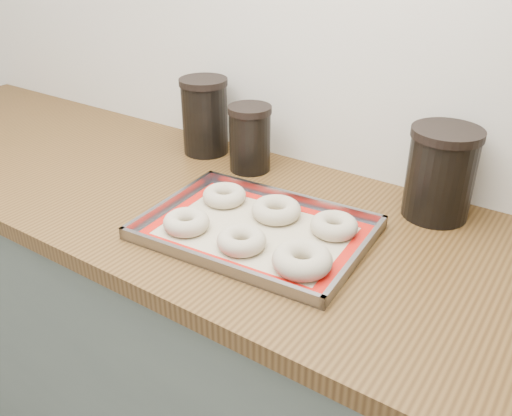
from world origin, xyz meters
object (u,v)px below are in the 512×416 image
Objects in this scene: bagel_front_right at (302,260)px; bagel_back_left at (224,195)px; bagel_front_mid at (242,240)px; baking_tray at (256,230)px; canister_mid at (250,138)px; bagel_front_left at (186,222)px; canister_left at (205,116)px; bagel_back_mid at (276,210)px; bagel_back_right at (334,226)px; canister_right at (441,173)px.

bagel_front_right is 0.31m from bagel_back_left.
bagel_front_mid reaches higher than bagel_back_left.
baking_tray is 0.34m from canister_mid.
baking_tray is at bearing -52.86° from canister_mid.
bagel_front_left is 0.47× the size of canister_left.
canister_mid is (-0.20, 0.19, 0.06)m from bagel_back_mid.
bagel_back_mid is (-0.15, 0.14, -0.00)m from bagel_front_right.
bagel_back_mid is 1.10× the size of bagel_back_right.
canister_right is at bearing 54.93° from bagel_back_right.
canister_mid is 0.48m from canister_right.
bagel_back_right is (-0.01, 0.15, -0.00)m from bagel_front_right.
bagel_front_left and bagel_back_right have the same top height.
bagel_back_mid is (0.00, 0.08, 0.02)m from baking_tray.
canister_left reaches higher than bagel_front_left.
bagel_back_left is 0.48m from canister_right.
bagel_front_mid and bagel_back_right have the same top height.
bagel_front_mid is 0.53m from canister_left.
canister_mid reaches higher than bagel_back_left.
bagel_front_mid is (0.14, 0.01, -0.00)m from bagel_front_left.
bagel_back_left is (-0.28, 0.13, -0.00)m from bagel_front_right.
bagel_back_right is 0.49× the size of canister_right.
bagel_back_right is at bearing -22.03° from canister_left.
bagel_front_right is at bearing 1.72° from bagel_front_mid.
baking_tray is 2.81× the size of canister_mid.
baking_tray is 0.08m from bagel_back_mid.
canister_mid is (-0.20, 0.26, 0.08)m from baking_tray.
bagel_back_mid is at bearing 94.22° from bagel_front_mid.
bagel_back_right is at bearing 31.59° from baking_tray.
baking_tray is 0.42m from canister_right.
canister_mid is (0.17, -0.03, -0.02)m from canister_left.
bagel_front_right is 0.56× the size of canister_right.
bagel_front_right is 0.55× the size of canister_left.
bagel_back_mid is at bearing 2.94° from bagel_back_left.
canister_left is (-0.51, 0.21, 0.08)m from bagel_back_right.
canister_left reaches higher than canister_right.
bagel_front_mid is at bearing -128.91° from bagel_back_right.
bagel_front_right is at bearing 2.26° from bagel_front_left.
bagel_back_right is (0.26, 0.16, 0.00)m from bagel_front_left.
bagel_back_mid reaches higher than bagel_back_left.
bagel_back_mid is 0.52× the size of canister_left.
bagel_back_left is at bearing 154.78° from bagel_front_right.
bagel_front_left is 0.56m from canister_right.
canister_mid reaches higher than bagel_front_right.
bagel_front_left is at bearing -77.79° from canister_mid.
bagel_back_right is at bearing -27.68° from canister_mid.
baking_tray is 4.43× the size of bagel_back_mid.
canister_mid is at bearing -9.56° from canister_left.
canister_right reaches higher than bagel_front_left.
bagel_front_mid is 0.14m from bagel_front_right.
canister_right is at bearing 42.03° from bagel_front_left.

